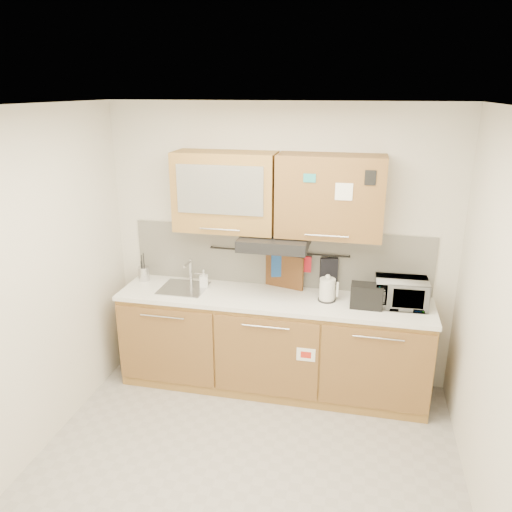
% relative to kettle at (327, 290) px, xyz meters
% --- Properties ---
extents(floor, '(3.20, 3.20, 0.00)m').
position_rel_kettle_xyz_m(floor, '(-0.48, -1.22, -1.02)').
color(floor, '#9E9993').
rests_on(floor, ground).
extents(ceiling, '(3.20, 3.20, 0.00)m').
position_rel_kettle_xyz_m(ceiling, '(-0.48, -1.22, 1.58)').
color(ceiling, white).
rests_on(ceiling, wall_back).
extents(wall_back, '(3.20, 0.00, 3.20)m').
position_rel_kettle_xyz_m(wall_back, '(-0.48, 0.28, 0.28)').
color(wall_back, silver).
rests_on(wall_back, ground).
extents(wall_left, '(0.00, 3.00, 3.00)m').
position_rel_kettle_xyz_m(wall_left, '(-2.08, -1.22, 0.28)').
color(wall_left, silver).
rests_on(wall_left, ground).
extents(wall_right, '(0.00, 3.00, 3.00)m').
position_rel_kettle_xyz_m(wall_right, '(1.12, -1.22, 0.28)').
color(wall_right, silver).
rests_on(wall_right, ground).
extents(base_cabinet, '(2.80, 0.64, 0.88)m').
position_rel_kettle_xyz_m(base_cabinet, '(-0.48, -0.02, -0.61)').
color(base_cabinet, '#AC803D').
rests_on(base_cabinet, floor).
extents(countertop, '(2.82, 0.62, 0.04)m').
position_rel_kettle_xyz_m(countertop, '(-0.48, -0.03, -0.12)').
color(countertop, white).
rests_on(countertop, base_cabinet).
extents(backsplash, '(2.80, 0.02, 0.56)m').
position_rel_kettle_xyz_m(backsplash, '(-0.48, 0.27, 0.18)').
color(backsplash, silver).
rests_on(backsplash, countertop).
extents(upper_cabinets, '(1.82, 0.37, 0.70)m').
position_rel_kettle_xyz_m(upper_cabinets, '(-0.49, 0.11, 0.81)').
color(upper_cabinets, '#AC803D').
rests_on(upper_cabinets, wall_back).
extents(range_hood, '(0.60, 0.46, 0.10)m').
position_rel_kettle_xyz_m(range_hood, '(-0.48, 0.03, 0.40)').
color(range_hood, black).
rests_on(range_hood, upper_cabinets).
extents(sink, '(0.42, 0.40, 0.26)m').
position_rel_kettle_xyz_m(sink, '(-1.33, -0.01, -0.09)').
color(sink, silver).
rests_on(sink, countertop).
extents(utensil_rail, '(1.30, 0.02, 0.02)m').
position_rel_kettle_xyz_m(utensil_rail, '(-0.48, 0.23, 0.24)').
color(utensil_rail, black).
rests_on(utensil_rail, backsplash).
extents(utensil_crock, '(0.13, 0.13, 0.27)m').
position_rel_kettle_xyz_m(utensil_crock, '(-1.78, 0.11, -0.03)').
color(utensil_crock, silver).
rests_on(utensil_crock, countertop).
extents(kettle, '(0.18, 0.16, 0.25)m').
position_rel_kettle_xyz_m(kettle, '(0.00, 0.00, 0.00)').
color(kettle, silver).
rests_on(kettle, countertop).
extents(toaster, '(0.27, 0.17, 0.20)m').
position_rel_kettle_xyz_m(toaster, '(0.34, -0.07, 0.01)').
color(toaster, black).
rests_on(toaster, countertop).
extents(microwave, '(0.45, 0.31, 0.24)m').
position_rel_kettle_xyz_m(microwave, '(0.62, 0.02, 0.02)').
color(microwave, '#999999').
rests_on(microwave, countertop).
extents(soap_bottle, '(0.10, 0.10, 0.17)m').
position_rel_kettle_xyz_m(soap_bottle, '(-1.16, 0.06, -0.01)').
color(soap_bottle, '#999999').
rests_on(soap_bottle, countertop).
extents(cutting_board, '(0.37, 0.13, 0.47)m').
position_rel_kettle_xyz_m(cutting_board, '(-0.42, 0.22, -0.01)').
color(cutting_board, brown).
rests_on(cutting_board, utensil_rail).
extents(oven_mitt, '(0.13, 0.07, 0.21)m').
position_rel_kettle_xyz_m(oven_mitt, '(-0.48, 0.22, 0.12)').
color(oven_mitt, '#1F4A91').
rests_on(oven_mitt, utensil_rail).
extents(dark_pouch, '(0.17, 0.08, 0.25)m').
position_rel_kettle_xyz_m(dark_pouch, '(-0.01, 0.22, 0.10)').
color(dark_pouch, black).
rests_on(dark_pouch, utensil_rail).
extents(pot_holder, '(0.12, 0.02, 0.15)m').
position_rel_kettle_xyz_m(pot_holder, '(-0.23, 0.22, 0.15)').
color(pot_holder, red).
rests_on(pot_holder, utensil_rail).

